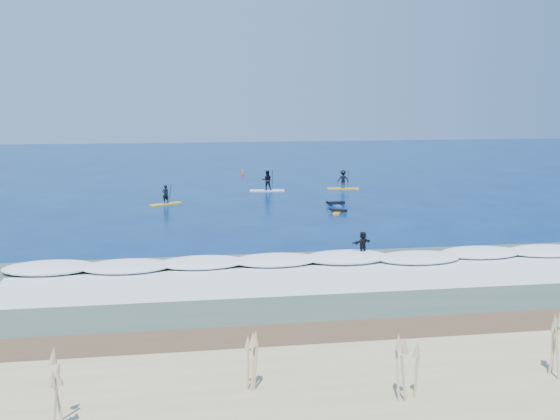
{
  "coord_description": "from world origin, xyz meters",
  "views": [
    {
      "loc": [
        -7.66,
        -42.67,
        9.18
      ],
      "look_at": [
        -0.83,
        3.03,
        0.6
      ],
      "focal_mm": 40.0,
      "sensor_mm": 36.0,
      "label": 1
    }
  ],
  "objects": [
    {
      "name": "sup_paddler_left",
      "position": [
        -9.56,
        10.14,
        0.61
      ],
      "size": [
        2.76,
        1.95,
        1.94
      ],
      "rotation": [
        0.0,
        0.0,
        0.51
      ],
      "color": "gold",
      "rests_on": "ground"
    },
    {
      "name": "dune",
      "position": [
        0.0,
        -27.0,
        0.0
      ],
      "size": [
        90.0,
        7.0,
        2.0
      ],
      "primitive_type": "cube",
      "color": "tan",
      "rests_on": "ground"
    },
    {
      "name": "sup_paddler_right",
      "position": [
        7.46,
        16.53,
        0.85
      ],
      "size": [
        3.18,
        1.19,
        2.18
      ],
      "rotation": [
        0.0,
        0.0,
        -0.14
      ],
      "color": "gold",
      "rests_on": "ground"
    },
    {
      "name": "prone_paddler_far",
      "position": [
        4.54,
        7.63,
        0.15
      ],
      "size": [
        1.67,
        2.13,
        0.44
      ],
      "rotation": [
        0.0,
        0.0,
        1.68
      ],
      "color": "blue",
      "rests_on": "ground"
    },
    {
      "name": "shallow_water",
      "position": [
        0.0,
        -14.0,
        0.01
      ],
      "size": [
        90.0,
        13.0,
        0.01
      ],
      "primitive_type": "cube",
      "color": "#384D40",
      "rests_on": "ground"
    },
    {
      "name": "whitewater",
      "position": [
        0.0,
        -13.0,
        0.0
      ],
      "size": [
        34.0,
        5.0,
        0.02
      ],
      "primitive_type": "cube",
      "color": "silver",
      "rests_on": "ground"
    },
    {
      "name": "dune_grass",
      "position": [
        0.0,
        -27.0,
        1.85
      ],
      "size": [
        40.0,
        4.0,
        1.7
      ],
      "primitive_type": null,
      "color": "tan",
      "rests_on": "dune"
    },
    {
      "name": "marker_buoy",
      "position": [
        -1.36,
        28.54,
        0.31
      ],
      "size": [
        0.3,
        0.3,
        0.71
      ],
      "rotation": [
        0.0,
        0.0,
        -0.2
      ],
      "color": "#E44D14",
      "rests_on": "ground"
    },
    {
      "name": "wet_sand_strip",
      "position": [
        0.0,
        -21.5,
        0.0
      ],
      "size": [
        90.0,
        5.0,
        0.08
      ],
      "primitive_type": "cube",
      "color": "#4A3A22",
      "rests_on": "ground"
    },
    {
      "name": "wave_surfer",
      "position": [
        1.98,
        -9.65,
        0.83
      ],
      "size": [
        2.09,
        1.33,
        1.47
      ],
      "rotation": [
        0.0,
        0.0,
        0.41
      ],
      "color": "silver",
      "rests_on": "breaking_wave"
    },
    {
      "name": "ground",
      "position": [
        0.0,
        0.0,
        0.0
      ],
      "size": [
        160.0,
        160.0,
        0.0
      ],
      "primitive_type": "plane",
      "color": "#041B4E",
      "rests_on": "ground"
    },
    {
      "name": "prone_paddler_near",
      "position": [
        3.99,
        4.35,
        0.13
      ],
      "size": [
        1.4,
        1.88,
        0.39
      ],
      "rotation": [
        0.0,
        0.0,
        1.14
      ],
      "color": "gold",
      "rests_on": "ground"
    },
    {
      "name": "breaking_wave",
      "position": [
        0.0,
        -10.0,
        0.0
      ],
      "size": [
        40.0,
        6.0,
        0.3
      ],
      "primitive_type": "cube",
      "color": "white",
      "rests_on": "ground"
    },
    {
      "name": "sup_paddler_center",
      "position": [
        -0.1,
        16.41,
        0.87
      ],
      "size": [
        3.38,
        1.14,
        2.33
      ],
      "rotation": [
        0.0,
        0.0,
        -0.1
      ],
      "color": "silver",
      "rests_on": "ground"
    }
  ]
}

